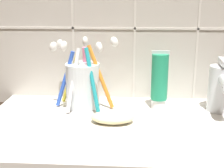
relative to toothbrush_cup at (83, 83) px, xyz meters
The scene contains 6 objects.
sink_counter 15.25cm from the toothbrush_cup, 40.69° to the right, with size 60.71×34.30×2.00cm, color silver.
tile_wall_backsplash 22.56cm from the toothbrush_cup, 39.27° to the left, with size 70.71×1.72×51.81cm.
toothbrush_cup is the anchor object (origin of this frame).
toothpaste_tube 17.68cm from the toothbrush_cup, ahead, with size 3.98×3.79×13.69cm.
sink_faucet 31.34cm from the toothbrush_cup, ahead, with size 5.64×12.23×12.00cm.
soap_bar 12.26cm from the toothbrush_cup, 49.00° to the right, with size 8.96×5.40×2.22cm, color beige.
Camera 1 is at (0.78, -59.93, 27.53)cm, focal length 50.00 mm.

